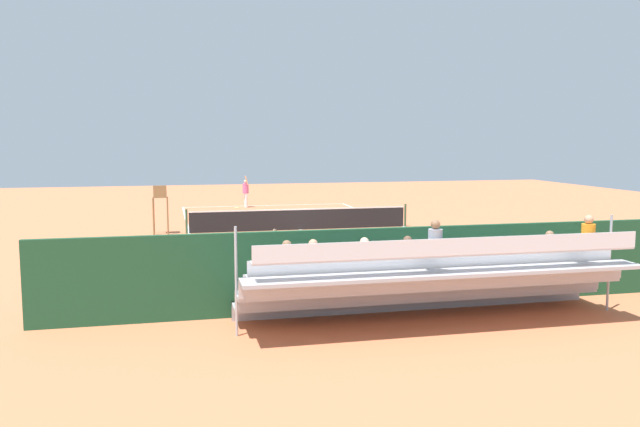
{
  "coord_description": "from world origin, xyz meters",
  "views": [
    {
      "loc": [
        5.84,
        29.0,
        4.19
      ],
      "look_at": [
        0.0,
        4.0,
        1.2
      ],
      "focal_mm": 36.6,
      "sensor_mm": 36.0,
      "label": 1
    }
  ],
  "objects_px": {
    "tennis_net": "(300,219)",
    "bleacher_stand": "(429,280)",
    "courtside_bench": "(518,272)",
    "umpire_chair": "(160,204)",
    "equipment_bag": "(467,290)",
    "tennis_racket": "(237,208)",
    "line_judge": "(275,266)",
    "tennis_ball_near": "(265,211)",
    "tennis_player": "(246,191)"
  },
  "relations": [
    {
      "from": "courtside_bench",
      "to": "line_judge",
      "type": "height_order",
      "value": "line_judge"
    },
    {
      "from": "tennis_player",
      "to": "line_judge",
      "type": "bearing_deg",
      "value": 85.1
    },
    {
      "from": "tennis_racket",
      "to": "tennis_ball_near",
      "type": "bearing_deg",
      "value": 122.7
    },
    {
      "from": "tennis_net",
      "to": "tennis_ball_near",
      "type": "xyz_separation_m",
      "value": [
        0.46,
        -7.92,
        -0.47
      ]
    },
    {
      "from": "tennis_net",
      "to": "line_judge",
      "type": "bearing_deg",
      "value": 76.01
    },
    {
      "from": "courtside_bench",
      "to": "tennis_racket",
      "type": "height_order",
      "value": "courtside_bench"
    },
    {
      "from": "tennis_net",
      "to": "line_judge",
      "type": "distance_m",
      "value": 13.68
    },
    {
      "from": "tennis_player",
      "to": "courtside_bench",
      "type": "bearing_deg",
      "value": 101.23
    },
    {
      "from": "equipment_bag",
      "to": "tennis_racket",
      "type": "distance_m",
      "value": 23.77
    },
    {
      "from": "tennis_racket",
      "to": "line_judge",
      "type": "height_order",
      "value": "line_judge"
    },
    {
      "from": "equipment_bag",
      "to": "tennis_racket",
      "type": "xyz_separation_m",
      "value": [
        3.66,
        -23.48,
        -0.16
      ]
    },
    {
      "from": "tennis_player",
      "to": "tennis_racket",
      "type": "height_order",
      "value": "tennis_player"
    },
    {
      "from": "equipment_bag",
      "to": "tennis_player",
      "type": "relative_size",
      "value": 0.47
    },
    {
      "from": "line_judge",
      "to": "tennis_player",
      "type": "bearing_deg",
      "value": -94.9
    },
    {
      "from": "tennis_net",
      "to": "bleacher_stand",
      "type": "distance_m",
      "value": 15.36
    },
    {
      "from": "tennis_player",
      "to": "tennis_ball_near",
      "type": "xyz_separation_m",
      "value": [
        -0.83,
        2.33,
        -0.98
      ]
    },
    {
      "from": "courtside_bench",
      "to": "line_judge",
      "type": "bearing_deg",
      "value": -0.07
    },
    {
      "from": "tennis_ball_near",
      "to": "tennis_racket",
      "type": "bearing_deg",
      "value": -57.3
    },
    {
      "from": "courtside_bench",
      "to": "equipment_bag",
      "type": "xyz_separation_m",
      "value": [
        1.57,
        0.13,
        -0.38
      ]
    },
    {
      "from": "line_judge",
      "to": "bleacher_stand",
      "type": "bearing_deg",
      "value": 146.92
    },
    {
      "from": "bleacher_stand",
      "to": "umpire_chair",
      "type": "bearing_deg",
      "value": -68.44
    },
    {
      "from": "tennis_player",
      "to": "line_judge",
      "type": "relative_size",
      "value": 1.0
    },
    {
      "from": "bleacher_stand",
      "to": "equipment_bag",
      "type": "distance_m",
      "value": 2.84
    },
    {
      "from": "bleacher_stand",
      "to": "line_judge",
      "type": "xyz_separation_m",
      "value": [
        3.21,
        -2.09,
        0.05
      ]
    },
    {
      "from": "tennis_net",
      "to": "equipment_bag",
      "type": "height_order",
      "value": "tennis_net"
    },
    {
      "from": "equipment_bag",
      "to": "tennis_racket",
      "type": "height_order",
      "value": "equipment_bag"
    },
    {
      "from": "bleacher_stand",
      "to": "umpire_chair",
      "type": "distance_m",
      "value": 16.61
    },
    {
      "from": "tennis_ball_near",
      "to": "line_judge",
      "type": "xyz_separation_m",
      "value": [
        2.84,
        21.19,
        0.98
      ]
    },
    {
      "from": "tennis_player",
      "to": "equipment_bag",
      "type": "bearing_deg",
      "value": 97.47
    },
    {
      "from": "tennis_player",
      "to": "tennis_racket",
      "type": "bearing_deg",
      "value": 16.64
    },
    {
      "from": "equipment_bag",
      "to": "tennis_ball_near",
      "type": "distance_m",
      "value": 21.44
    },
    {
      "from": "umpire_chair",
      "to": "courtside_bench",
      "type": "height_order",
      "value": "umpire_chair"
    },
    {
      "from": "courtside_bench",
      "to": "tennis_player",
      "type": "xyz_separation_m",
      "value": [
        4.67,
        -23.52,
        0.46
      ]
    },
    {
      "from": "courtside_bench",
      "to": "umpire_chair",
      "type": "bearing_deg",
      "value": -54.35
    },
    {
      "from": "tennis_racket",
      "to": "courtside_bench",
      "type": "bearing_deg",
      "value": 102.63
    },
    {
      "from": "tennis_net",
      "to": "equipment_bag",
      "type": "relative_size",
      "value": 11.44
    },
    {
      "from": "umpire_chair",
      "to": "line_judge",
      "type": "bearing_deg",
      "value": 102.23
    },
    {
      "from": "equipment_bag",
      "to": "tennis_ball_near",
      "type": "relative_size",
      "value": 13.64
    },
    {
      "from": "umpire_chair",
      "to": "equipment_bag",
      "type": "height_order",
      "value": "umpire_chair"
    },
    {
      "from": "equipment_bag",
      "to": "tennis_ball_near",
      "type": "bearing_deg",
      "value": -83.92
    },
    {
      "from": "umpire_chair",
      "to": "tennis_player",
      "type": "height_order",
      "value": "umpire_chair"
    },
    {
      "from": "equipment_bag",
      "to": "tennis_net",
      "type": "bearing_deg",
      "value": -82.3
    },
    {
      "from": "tennis_ball_near",
      "to": "tennis_net",
      "type": "bearing_deg",
      "value": 93.33
    },
    {
      "from": "bleacher_stand",
      "to": "line_judge",
      "type": "relative_size",
      "value": 4.7
    },
    {
      "from": "tennis_racket",
      "to": "umpire_chair",
      "type": "bearing_deg",
      "value": 66.47
    },
    {
      "from": "courtside_bench",
      "to": "tennis_player",
      "type": "bearing_deg",
      "value": -78.77
    },
    {
      "from": "tennis_racket",
      "to": "tennis_ball_near",
      "type": "xyz_separation_m",
      "value": [
        -1.39,
        2.16,
        0.02
      ]
    },
    {
      "from": "courtside_bench",
      "to": "line_judge",
      "type": "relative_size",
      "value": 0.93
    },
    {
      "from": "tennis_net",
      "to": "umpire_chair",
      "type": "relative_size",
      "value": 4.81
    },
    {
      "from": "tennis_net",
      "to": "tennis_ball_near",
      "type": "height_order",
      "value": "tennis_net"
    }
  ]
}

